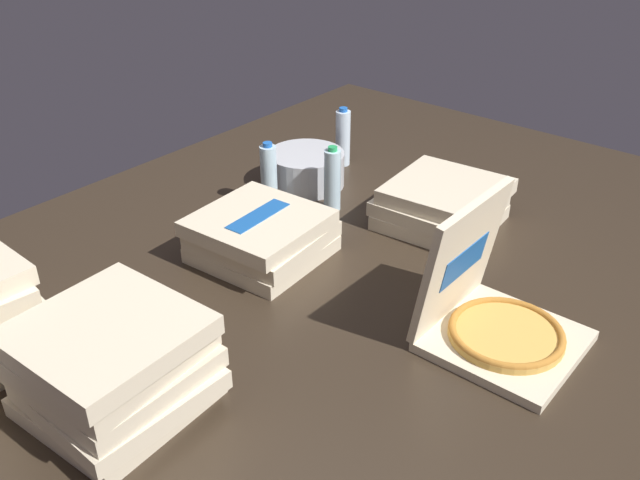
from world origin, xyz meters
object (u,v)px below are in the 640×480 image
object	(u,v)px
open_pizza_box	(492,314)
ice_bucket	(306,169)
pizza_stack_center_near	(113,366)
water_bottle_0	(332,180)
water_bottle_1	(343,138)
water_bottle_2	(269,175)
pizza_stack_left_far	(442,204)
pizza_stack_center_far	(261,236)

from	to	relation	value
open_pizza_box	ice_bucket	bearing A→B (deg)	67.75
pizza_stack_center_near	ice_bucket	world-z (taller)	pizza_stack_center_near
water_bottle_0	open_pizza_box	bearing A→B (deg)	-111.57
water_bottle_1	water_bottle_2	size ratio (longest dim) A/B	1.00
open_pizza_box	water_bottle_2	bearing A→B (deg)	78.82
pizza_stack_left_far	ice_bucket	size ratio (longest dim) A/B	1.39
pizza_stack_center_far	water_bottle_1	bearing A→B (deg)	18.57
open_pizza_box	ice_bucket	world-z (taller)	open_pizza_box
open_pizza_box	ice_bucket	distance (m)	1.06
open_pizza_box	water_bottle_0	size ratio (longest dim) A/B	1.60
pizza_stack_center_far	water_bottle_2	distance (m)	0.36
open_pizza_box	pizza_stack_center_far	size ratio (longest dim) A/B	0.96
pizza_stack_center_near	water_bottle_0	xyz separation A→B (m)	(1.08, 0.24, -0.01)
ice_bucket	open_pizza_box	bearing A→B (deg)	-112.25
pizza_stack_center_far	water_bottle_0	distance (m)	0.39
open_pizza_box	water_bottle_1	size ratio (longest dim) A/B	1.60
pizza_stack_left_far	water_bottle_1	bearing A→B (deg)	72.80
water_bottle_0	pizza_stack_left_far	bearing A→B (deg)	-65.83
ice_bucket	water_bottle_2	size ratio (longest dim) A/B	1.21
pizza_stack_center_near	water_bottle_2	size ratio (longest dim) A/B	1.67
pizza_stack_center_far	ice_bucket	size ratio (longest dim) A/B	1.38
water_bottle_0	water_bottle_2	distance (m)	0.23
pizza_stack_center_near	pizza_stack_left_far	xyz separation A→B (m)	(1.24, -0.11, -0.05)
pizza_stack_left_far	water_bottle_0	world-z (taller)	water_bottle_0
water_bottle_1	water_bottle_2	xyz separation A→B (m)	(-0.45, -0.02, 0.00)
open_pizza_box	pizza_stack_center_near	xyz separation A→B (m)	(-0.77, 0.54, 0.04)
pizza_stack_center_near	ice_bucket	bearing A→B (deg)	20.57
pizza_stack_center_near	water_bottle_1	bearing A→B (deg)	17.73
water_bottle_2	pizza_stack_center_far	bearing A→B (deg)	-140.65
open_pizza_box	pizza_stack_center_far	bearing A→B (deg)	96.29
water_bottle_2	pizza_stack_left_far	bearing A→B (deg)	-63.51
open_pizza_box	water_bottle_0	xyz separation A→B (m)	(0.31, 0.78, 0.04)
water_bottle_1	pizza_stack_center_far	bearing A→B (deg)	-161.43
pizza_stack_center_far	water_bottle_1	size ratio (longest dim) A/B	1.67
pizza_stack_center_near	ice_bucket	xyz separation A→B (m)	(1.17, 0.44, -0.06)
open_pizza_box	pizza_stack_center_near	size ratio (longest dim) A/B	0.96
pizza_stack_left_far	water_bottle_2	size ratio (longest dim) A/B	1.68
ice_bucket	pizza_stack_center_far	bearing A→B (deg)	-154.40
pizza_stack_left_far	water_bottle_0	size ratio (longest dim) A/B	1.68
pizza_stack_center_near	pizza_stack_center_far	bearing A→B (deg)	16.83
pizza_stack_center_near	pizza_stack_left_far	size ratio (longest dim) A/B	0.99
pizza_stack_center_far	ice_bucket	world-z (taller)	pizza_stack_center_far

